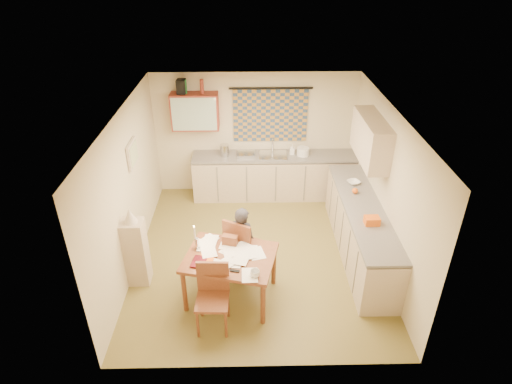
{
  "coord_description": "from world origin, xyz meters",
  "views": [
    {
      "loc": [
        -0.14,
        -5.77,
        4.56
      ],
      "look_at": [
        -0.02,
        0.2,
        1.09
      ],
      "focal_mm": 30.0,
      "sensor_mm": 36.0,
      "label": 1
    }
  ],
  "objects_px": {
    "dining_table": "(231,276)",
    "chair_far": "(243,255)",
    "stove": "(375,270)",
    "counter_back": "(275,176)",
    "shelf_stand": "(136,252)",
    "counter_right": "(360,230)",
    "person": "(242,242)"
  },
  "relations": [
    {
      "from": "counter_right",
      "to": "dining_table",
      "type": "height_order",
      "value": "counter_right"
    },
    {
      "from": "dining_table",
      "to": "chair_far",
      "type": "distance_m",
      "value": 0.59
    },
    {
      "from": "chair_far",
      "to": "shelf_stand",
      "type": "distance_m",
      "value": 1.63
    },
    {
      "from": "chair_far",
      "to": "person",
      "type": "xyz_separation_m",
      "value": [
        -0.01,
        -0.06,
        0.29
      ]
    },
    {
      "from": "counter_right",
      "to": "shelf_stand",
      "type": "bearing_deg",
      "value": -169.59
    },
    {
      "from": "counter_right",
      "to": "dining_table",
      "type": "relative_size",
      "value": 2.06
    },
    {
      "from": "counter_back",
      "to": "stove",
      "type": "relative_size",
      "value": 3.72
    },
    {
      "from": "counter_right",
      "to": "shelf_stand",
      "type": "height_order",
      "value": "shelf_stand"
    },
    {
      "from": "chair_far",
      "to": "shelf_stand",
      "type": "bearing_deg",
      "value": 35.3
    },
    {
      "from": "person",
      "to": "shelf_stand",
      "type": "xyz_separation_m",
      "value": [
        -1.59,
        -0.13,
        -0.06
      ]
    },
    {
      "from": "shelf_stand",
      "to": "dining_table",
      "type": "bearing_deg",
      "value": -14.43
    },
    {
      "from": "counter_right",
      "to": "dining_table",
      "type": "xyz_separation_m",
      "value": [
        -2.11,
        -1.02,
        -0.07
      ]
    },
    {
      "from": "counter_right",
      "to": "person",
      "type": "distance_m",
      "value": 2.02
    },
    {
      "from": "dining_table",
      "to": "chair_far",
      "type": "relative_size",
      "value": 1.38
    },
    {
      "from": "counter_back",
      "to": "person",
      "type": "height_order",
      "value": "person"
    },
    {
      "from": "stove",
      "to": "dining_table",
      "type": "xyz_separation_m",
      "value": [
        -2.11,
        -0.02,
        -0.06
      ]
    },
    {
      "from": "shelf_stand",
      "to": "stove",
      "type": "bearing_deg",
      "value": -5.56
    },
    {
      "from": "counter_back",
      "to": "counter_right",
      "type": "bearing_deg",
      "value": -56.12
    },
    {
      "from": "counter_right",
      "to": "shelf_stand",
      "type": "relative_size",
      "value": 2.68
    },
    {
      "from": "stove",
      "to": "person",
      "type": "relative_size",
      "value": 0.72
    },
    {
      "from": "counter_back",
      "to": "stove",
      "type": "bearing_deg",
      "value": -66.08
    },
    {
      "from": "counter_back",
      "to": "chair_far",
      "type": "xyz_separation_m",
      "value": [
        -0.64,
        -2.39,
        -0.13
      ]
    },
    {
      "from": "counter_back",
      "to": "person",
      "type": "relative_size",
      "value": 2.69
    },
    {
      "from": "counter_right",
      "to": "chair_far",
      "type": "relative_size",
      "value": 2.86
    },
    {
      "from": "chair_far",
      "to": "counter_right",
      "type": "bearing_deg",
      "value": -138.47
    },
    {
      "from": "dining_table",
      "to": "chair_far",
      "type": "xyz_separation_m",
      "value": [
        0.18,
        0.56,
        -0.06
      ]
    },
    {
      "from": "counter_back",
      "to": "shelf_stand",
      "type": "relative_size",
      "value": 3.0
    },
    {
      "from": "counter_right",
      "to": "dining_table",
      "type": "distance_m",
      "value": 2.35
    },
    {
      "from": "counter_back",
      "to": "stove",
      "type": "distance_m",
      "value": 3.21
    },
    {
      "from": "chair_far",
      "to": "shelf_stand",
      "type": "relative_size",
      "value": 0.94
    },
    {
      "from": "counter_right",
      "to": "dining_table",
      "type": "bearing_deg",
      "value": -154.3
    },
    {
      "from": "dining_table",
      "to": "stove",
      "type": "bearing_deg",
      "value": 14.1
    }
  ]
}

